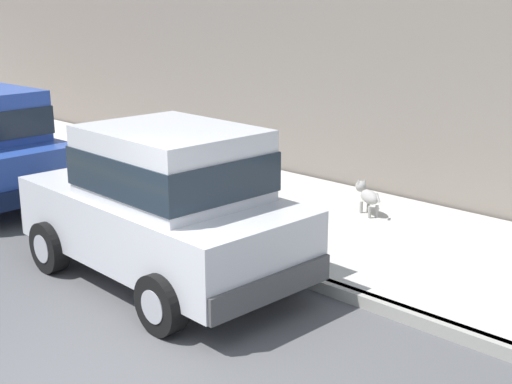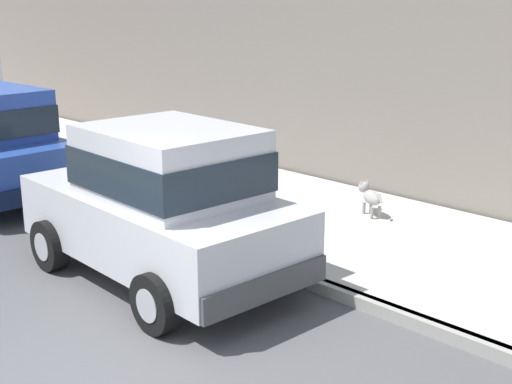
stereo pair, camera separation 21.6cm
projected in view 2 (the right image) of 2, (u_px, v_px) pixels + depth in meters
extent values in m
cube|color=gray|center=(338.00, 292.00, 7.78)|extent=(0.16, 64.00, 0.14)
cube|color=#B7B5AD|center=(425.00, 253.00, 8.99)|extent=(3.60, 64.00, 0.14)
cube|color=#BCBCC1|center=(159.00, 223.00, 8.20)|extent=(1.85, 3.76, 0.76)
cube|color=#BCBCC1|center=(170.00, 162.00, 7.81)|extent=(1.58, 1.95, 0.80)
cube|color=#19232D|center=(170.00, 167.00, 7.83)|extent=(1.62, 1.99, 0.44)
cube|color=#424243|center=(85.00, 209.00, 9.54)|extent=(1.69, 0.26, 0.28)
cube|color=#424243|center=(263.00, 286.00, 6.98)|extent=(1.69, 0.26, 0.28)
cylinder|color=black|center=(50.00, 245.00, 8.55)|extent=(0.24, 0.65, 0.64)
cylinder|color=#9E9EA3|center=(50.00, 245.00, 8.55)|extent=(0.25, 0.36, 0.35)
cylinder|color=black|center=(164.00, 217.00, 9.67)|extent=(0.24, 0.65, 0.64)
cylinder|color=#9E9EA3|center=(164.00, 217.00, 9.67)|extent=(0.25, 0.36, 0.35)
cylinder|color=black|center=(156.00, 303.00, 6.93)|extent=(0.24, 0.65, 0.64)
cylinder|color=#9E9EA3|center=(156.00, 303.00, 6.93)|extent=(0.25, 0.36, 0.35)
cylinder|color=black|center=(278.00, 261.00, 8.05)|extent=(0.24, 0.65, 0.64)
cylinder|color=#9E9EA3|center=(278.00, 261.00, 8.05)|extent=(0.25, 0.36, 0.35)
cube|color=#EAEACC|center=(46.00, 191.00, 9.12)|extent=(0.28, 0.09, 0.14)
cube|color=#EAEACC|center=(116.00, 177.00, 9.81)|extent=(0.28, 0.09, 0.14)
cube|color=#0E1837|center=(38.00, 192.00, 10.36)|extent=(1.69, 0.24, 0.28)
cylinder|color=black|center=(1.00, 161.00, 12.97)|extent=(0.24, 0.65, 0.64)
cylinder|color=#9E9EA3|center=(1.00, 161.00, 12.97)|extent=(0.25, 0.36, 0.35)
cylinder|color=black|center=(66.00, 183.00, 11.43)|extent=(0.24, 0.65, 0.64)
cylinder|color=#9E9EA3|center=(66.00, 183.00, 11.43)|extent=(0.25, 0.36, 0.35)
ellipsoid|color=#999691|center=(372.00, 198.00, 10.23)|extent=(0.38, 0.48, 0.20)
cylinder|color=#999691|center=(364.00, 208.00, 10.39)|extent=(0.05, 0.05, 0.18)
cylinder|color=#999691|center=(371.00, 207.00, 10.42)|extent=(0.05, 0.05, 0.18)
cylinder|color=#999691|center=(372.00, 213.00, 10.14)|extent=(0.05, 0.05, 0.18)
cylinder|color=#999691|center=(379.00, 212.00, 10.17)|extent=(0.05, 0.05, 0.18)
sphere|color=#999691|center=(364.00, 187.00, 10.47)|extent=(0.17, 0.17, 0.17)
ellipsoid|color=#54524F|center=(361.00, 187.00, 10.56)|extent=(0.11, 0.13, 0.06)
cone|color=#999691|center=(361.00, 182.00, 10.43)|extent=(0.06, 0.06, 0.07)
cone|color=#999691|center=(367.00, 182.00, 10.45)|extent=(0.06, 0.06, 0.07)
cylinder|color=#999691|center=(380.00, 199.00, 9.97)|extent=(0.09, 0.12, 0.13)
cube|color=slate|center=(230.00, 34.00, 13.88)|extent=(0.50, 20.00, 5.16)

